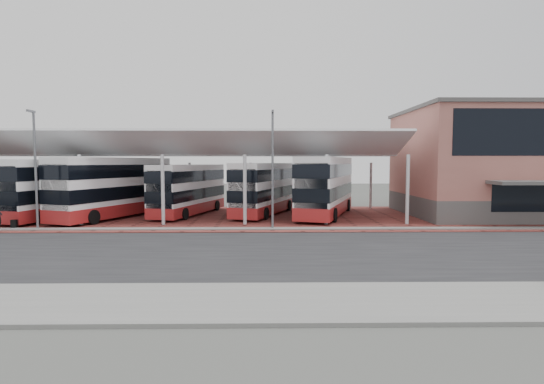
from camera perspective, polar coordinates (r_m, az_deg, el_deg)
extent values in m
plane|color=#434440|center=(23.05, -4.70, -7.57)|extent=(140.00, 140.00, 0.00)
cube|color=black|center=(22.07, -4.88, -8.07)|extent=(120.00, 14.00, 0.02)
cube|color=brown|center=(35.82, -0.09, -3.36)|extent=(72.00, 16.00, 0.06)
cube|color=slate|center=(14.35, -7.21, -14.51)|extent=(120.00, 4.00, 0.14)
cube|color=slate|center=(29.13, -3.87, -4.99)|extent=(120.00, 0.80, 0.14)
cube|color=orange|center=(16.27, -6.41, -12.43)|extent=(120.00, 0.12, 0.01)
cube|color=orange|center=(16.55, -6.31, -12.14)|extent=(120.00, 0.12, 0.01)
cylinder|color=silver|center=(49.24, -32.07, 0.69)|extent=(0.26, 0.26, 4.60)
cylinder|color=silver|center=(46.41, -25.73, 0.74)|extent=(0.26, 0.26, 4.60)
cylinder|color=silver|center=(33.92, -24.36, 0.23)|extent=(0.26, 0.26, 5.20)
cylinder|color=silver|center=(44.22, -18.66, 0.78)|extent=(0.26, 0.26, 4.60)
cylinder|color=silver|center=(32.00, -14.46, 0.26)|extent=(0.26, 0.26, 5.20)
cylinder|color=silver|center=(42.76, -10.98, 0.82)|extent=(0.26, 0.26, 4.60)
cylinder|color=silver|center=(31.13, -3.67, 0.27)|extent=(0.26, 0.26, 5.20)
cylinder|color=silver|center=(42.12, -2.92, 0.84)|extent=(0.26, 0.26, 4.60)
cylinder|color=silver|center=(31.41, 7.33, 0.28)|extent=(0.26, 0.26, 5.20)
cylinder|color=silver|center=(42.32, 5.22, 0.84)|extent=(0.26, 0.26, 4.60)
cylinder|color=silver|center=(32.80, 17.76, 0.28)|extent=(0.26, 0.26, 5.20)
cylinder|color=silver|center=(43.37, 13.13, 0.83)|extent=(0.26, 0.26, 4.60)
cube|color=silver|center=(34.11, -13.69, 6.38)|extent=(37.00, 4.95, 1.95)
cube|color=silver|center=(39.57, -11.87, 5.77)|extent=(37.00, 7.12, 1.43)
cube|color=#504E4C|center=(42.52, 29.50, -1.54)|extent=(18.00, 12.00, 1.80)
cube|color=#AD685D|center=(42.36, 29.71, 4.53)|extent=(18.00, 12.00, 7.20)
cube|color=#504E4C|center=(42.59, 29.88, 9.51)|extent=(18.40, 12.40, 0.30)
cylinder|color=slate|center=(32.76, -29.18, 2.41)|extent=(0.16, 0.16, 8.00)
cube|color=slate|center=(32.67, -29.68, 9.42)|extent=(0.15, 0.90, 0.15)
cylinder|color=slate|center=(28.84, 0.08, 2.77)|extent=(0.16, 0.16, 8.00)
cube|color=slate|center=(28.73, 0.09, 10.76)|extent=(0.15, 0.90, 0.15)
cylinder|color=black|center=(47.38, -31.53, -1.51)|extent=(0.45, 1.03, 1.00)
cylinder|color=black|center=(45.79, -29.16, -1.60)|extent=(0.45, 1.03, 1.00)
cube|color=white|center=(39.25, -26.52, 0.60)|extent=(5.31, 11.84, 4.51)
cube|color=maroon|center=(39.39, -26.44, -2.07)|extent=(5.36, 11.89, 0.94)
cube|color=black|center=(39.27, -26.50, -0.09)|extent=(5.36, 11.89, 1.00)
cube|color=black|center=(39.20, -26.58, 2.36)|extent=(5.36, 11.89, 1.00)
cube|color=black|center=(35.04, -32.48, -0.14)|extent=(2.32, 0.67, 3.78)
cylinder|color=black|center=(37.55, -31.57, -2.76)|extent=(0.54, 1.09, 1.05)
cylinder|color=black|center=(35.77, -28.57, -2.97)|extent=(0.54, 1.09, 1.05)
cylinder|color=black|center=(43.09, -24.66, -1.74)|extent=(0.54, 1.09, 1.05)
cylinder|color=black|center=(41.54, -21.80, -1.86)|extent=(0.54, 1.09, 1.05)
cube|color=white|center=(37.38, -20.44, 0.76)|extent=(6.92, 12.11, 4.67)
cube|color=maroon|center=(37.53, -20.37, -2.14)|extent=(6.97, 12.17, 0.98)
cube|color=black|center=(37.41, -20.42, 0.01)|extent=(6.97, 12.17, 1.03)
cube|color=black|center=(37.34, -20.48, 2.67)|extent=(6.97, 12.17, 1.03)
cube|color=black|center=(33.17, -27.17, 0.00)|extent=(2.31, 1.00, 3.91)
cylinder|color=black|center=(35.75, -26.04, -2.86)|extent=(0.68, 1.12, 1.09)
cylinder|color=black|center=(33.83, -22.88, -3.13)|extent=(0.68, 1.12, 1.09)
cylinder|color=black|center=(41.32, -18.30, -1.78)|extent=(0.68, 1.12, 1.09)
cylinder|color=black|center=(39.68, -15.25, -1.95)|extent=(0.68, 1.12, 1.09)
cube|color=white|center=(37.77, -11.07, 0.50)|extent=(5.09, 10.81, 4.12)
cube|color=maroon|center=(37.91, -11.04, -2.03)|extent=(5.14, 10.85, 0.86)
cube|color=black|center=(37.80, -11.06, -0.15)|extent=(5.14, 10.85, 0.91)
cube|color=black|center=(37.72, -11.09, 2.17)|extent=(5.14, 10.85, 0.91)
cube|color=black|center=(33.15, -14.96, -0.21)|extent=(2.11, 0.66, 3.45)
cylinder|color=black|center=(35.50, -15.13, -2.74)|extent=(0.51, 1.00, 0.96)
cylinder|color=black|center=(34.39, -11.65, -2.90)|extent=(0.51, 1.00, 0.96)
cylinder|color=black|center=(41.47, -10.52, -1.71)|extent=(0.51, 1.00, 0.96)
cylinder|color=black|center=(40.52, -7.45, -1.81)|extent=(0.51, 1.00, 0.96)
cube|color=white|center=(37.25, -0.95, 0.64)|extent=(5.83, 11.10, 4.25)
cube|color=maroon|center=(37.39, -0.95, -2.01)|extent=(5.88, 11.15, 0.89)
cube|color=black|center=(37.28, -0.95, -0.04)|extent=(5.88, 11.15, 0.94)
cube|color=black|center=(37.20, -0.96, 2.39)|extent=(5.88, 11.15, 0.94)
cube|color=black|center=(32.21, -4.05, -0.07)|extent=(2.14, 0.81, 3.56)
cylinder|color=black|center=(34.61, -4.75, -2.76)|extent=(0.58, 1.03, 0.99)
cylinder|color=black|center=(33.74, -0.87, -2.92)|extent=(0.58, 1.03, 0.99)
cylinder|color=black|center=(41.09, -1.02, -1.68)|extent=(0.58, 1.03, 0.99)
cylinder|color=black|center=(40.36, 2.31, -1.78)|extent=(0.58, 1.03, 0.99)
cube|color=white|center=(36.63, 7.29, 0.96)|extent=(6.46, 12.33, 4.72)
cube|color=maroon|center=(36.78, 7.27, -2.03)|extent=(6.52, 12.38, 0.99)
cube|color=black|center=(36.66, 7.29, 0.19)|extent=(6.52, 12.38, 1.04)
cube|color=black|center=(36.59, 7.31, 2.94)|extent=(6.52, 12.38, 1.04)
cube|color=black|center=(30.78, 5.25, 0.20)|extent=(2.38, 0.89, 3.95)
cylinder|color=black|center=(33.34, 3.72, -2.92)|extent=(0.64, 1.14, 1.10)
cylinder|color=black|center=(32.78, 8.39, -3.07)|extent=(0.64, 1.14, 1.10)
cylinder|color=black|center=(40.84, 6.36, -1.66)|extent=(0.64, 1.14, 1.10)
cylinder|color=black|center=(40.39, 10.19, -1.76)|extent=(0.64, 1.14, 1.10)
cube|color=black|center=(34.17, -31.37, -3.73)|extent=(0.36, 0.26, 0.62)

